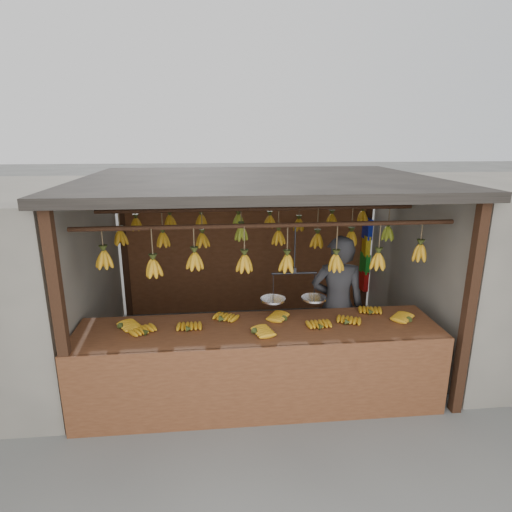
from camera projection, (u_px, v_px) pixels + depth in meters
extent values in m
plane|color=#5B5B57|center=(258.00, 352.00, 5.92)|extent=(80.00, 80.00, 0.00)
cube|color=black|center=(61.00, 330.00, 3.98)|extent=(0.10, 0.10, 2.30)
cube|color=black|center=(468.00, 313.00, 4.36)|extent=(0.10, 0.10, 2.30)
cube|color=black|center=(125.00, 248.00, 6.85)|extent=(0.10, 0.10, 2.30)
cube|color=black|center=(367.00, 242.00, 7.22)|extent=(0.10, 0.10, 2.30)
cube|color=black|center=(258.00, 181.00, 5.27)|extent=(4.30, 3.30, 0.10)
cylinder|color=black|center=(268.00, 225.00, 4.41)|extent=(4.00, 0.05, 0.05)
cylinder|color=black|center=(258.00, 209.00, 5.37)|extent=(4.00, 0.05, 0.05)
cylinder|color=black|center=(251.00, 198.00, 6.32)|extent=(4.00, 0.05, 0.05)
cube|color=brown|center=(249.00, 259.00, 7.10)|extent=(4.00, 0.06, 1.80)
cube|color=brown|center=(259.00, 331.00, 4.62)|extent=(3.92, 0.87, 0.08)
cube|color=brown|center=(263.00, 387.00, 4.31)|extent=(3.92, 0.04, 0.90)
cube|color=black|center=(75.00, 398.00, 4.20)|extent=(0.07, 0.07, 0.82)
cube|color=black|center=(436.00, 378.00, 4.55)|extent=(0.07, 0.07, 0.82)
cube|color=black|center=(95.00, 359.00, 4.94)|extent=(0.07, 0.07, 0.82)
cube|color=black|center=(405.00, 344.00, 5.29)|extent=(0.07, 0.07, 0.82)
ellipsoid|color=orange|center=(121.00, 327.00, 4.54)|extent=(0.30, 0.28, 0.06)
ellipsoid|color=orange|center=(147.00, 333.00, 4.42)|extent=(0.28, 0.30, 0.06)
ellipsoid|color=orange|center=(189.00, 330.00, 4.49)|extent=(0.18, 0.24, 0.06)
ellipsoid|color=orange|center=(222.00, 320.00, 4.72)|extent=(0.27, 0.30, 0.06)
ellipsoid|color=orange|center=(255.00, 333.00, 4.42)|extent=(0.28, 0.24, 0.06)
ellipsoid|color=orange|center=(285.00, 318.00, 4.77)|extent=(0.30, 0.28, 0.06)
ellipsoid|color=orange|center=(321.00, 327.00, 4.54)|extent=(0.19, 0.25, 0.06)
ellipsoid|color=orange|center=(348.00, 323.00, 4.65)|extent=(0.26, 0.29, 0.06)
ellipsoid|color=orange|center=(371.00, 313.00, 4.91)|extent=(0.23, 0.27, 0.06)
ellipsoid|color=orange|center=(410.00, 319.00, 4.74)|extent=(0.30, 0.30, 0.06)
ellipsoid|color=orange|center=(104.00, 259.00, 4.38)|extent=(0.16, 0.16, 0.28)
ellipsoid|color=orange|center=(154.00, 268.00, 4.37)|extent=(0.16, 0.16, 0.28)
ellipsoid|color=orange|center=(195.00, 261.00, 4.42)|extent=(0.16, 0.16, 0.28)
ellipsoid|color=orange|center=(244.00, 263.00, 4.48)|extent=(0.16, 0.16, 0.28)
ellipsoid|color=orange|center=(287.00, 263.00, 4.59)|extent=(0.16, 0.16, 0.28)
ellipsoid|color=orange|center=(336.00, 263.00, 4.63)|extent=(0.16, 0.16, 0.28)
ellipsoid|color=orange|center=(378.00, 261.00, 4.63)|extent=(0.16, 0.16, 0.28)
ellipsoid|color=orange|center=(419.00, 253.00, 4.70)|extent=(0.16, 0.16, 0.28)
ellipsoid|color=orange|center=(121.00, 238.00, 5.32)|extent=(0.16, 0.16, 0.28)
ellipsoid|color=orange|center=(163.00, 240.00, 5.40)|extent=(0.16, 0.16, 0.28)
ellipsoid|color=orange|center=(202.00, 240.00, 5.44)|extent=(0.16, 0.16, 0.28)
ellipsoid|color=#92A523|center=(241.00, 233.00, 5.48)|extent=(0.16, 0.16, 0.28)
ellipsoid|color=orange|center=(278.00, 238.00, 5.50)|extent=(0.16, 0.16, 0.28)
ellipsoid|color=orange|center=(317.00, 241.00, 5.51)|extent=(0.16, 0.16, 0.28)
ellipsoid|color=orange|center=(351.00, 239.00, 5.55)|extent=(0.16, 0.16, 0.28)
ellipsoid|color=#92A523|center=(388.00, 233.00, 5.62)|extent=(0.16, 0.16, 0.28)
ellipsoid|color=orange|center=(136.00, 224.00, 6.27)|extent=(0.16, 0.16, 0.28)
ellipsoid|color=orange|center=(170.00, 221.00, 6.29)|extent=(0.16, 0.16, 0.28)
ellipsoid|color=orange|center=(201.00, 221.00, 6.34)|extent=(0.16, 0.16, 0.28)
ellipsoid|color=#92A523|center=(238.00, 221.00, 6.37)|extent=(0.16, 0.16, 0.28)
ellipsoid|color=orange|center=(270.00, 221.00, 6.40)|extent=(0.16, 0.16, 0.28)
ellipsoid|color=orange|center=(299.00, 225.00, 6.54)|extent=(0.16, 0.16, 0.28)
ellipsoid|color=orange|center=(332.00, 220.00, 6.51)|extent=(0.16, 0.16, 0.28)
ellipsoid|color=orange|center=(362.00, 217.00, 6.61)|extent=(0.16, 0.16, 0.28)
cylinder|color=black|center=(295.00, 249.00, 4.51)|extent=(0.02, 0.02, 0.53)
cylinder|color=black|center=(294.00, 273.00, 4.58)|extent=(0.49, 0.03, 0.02)
cylinder|color=silver|center=(273.00, 300.00, 4.65)|extent=(0.26, 0.26, 0.02)
cylinder|color=silver|center=(314.00, 299.00, 4.68)|extent=(0.26, 0.26, 0.02)
imported|color=#262628|center=(337.00, 305.00, 5.24)|extent=(0.70, 0.52, 1.77)
cube|color=#1426BF|center=(367.00, 229.00, 7.00)|extent=(0.08, 0.26, 0.34)
cube|color=yellow|center=(366.00, 245.00, 7.08)|extent=(0.08, 0.26, 0.34)
cube|color=#199926|center=(365.00, 263.00, 7.17)|extent=(0.08, 0.26, 0.34)
cube|color=red|center=(364.00, 280.00, 7.25)|extent=(0.08, 0.26, 0.34)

